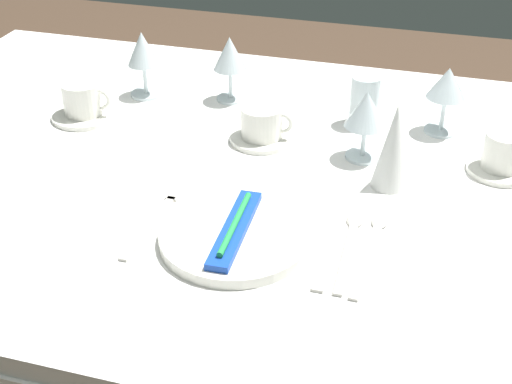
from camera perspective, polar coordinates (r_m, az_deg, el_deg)
name	(u,v)px	position (r m, az deg, el deg)	size (l,w,h in m)	color
dining_table	(280,210)	(1.35, 1.96, -1.43)	(1.80, 1.11, 0.74)	white
dinner_plate	(235,237)	(1.13, -1.68, -3.60)	(0.24, 0.24, 0.02)	white
toothbrush_package	(235,228)	(1.12, -1.70, -2.91)	(0.04, 0.21, 0.02)	blue
fork_outer	(156,218)	(1.19, -8.04, -2.10)	(0.03, 0.22, 0.00)	beige
dinner_knife	(329,248)	(1.12, 5.88, -4.50)	(0.02, 0.23, 0.00)	beige
spoon_soup	(350,242)	(1.14, 7.55, -3.96)	(0.03, 0.22, 0.01)	beige
spoon_dessert	(372,244)	(1.14, 9.28, -4.17)	(0.03, 0.23, 0.01)	beige
saucer_left	(500,169)	(1.39, 18.98, 1.73)	(0.12, 0.12, 0.01)	white
coffee_cup_left	(505,151)	(1.37, 19.34, 3.13)	(0.10, 0.07, 0.07)	white
saucer_right	(262,138)	(1.42, 0.46, 4.35)	(0.13, 0.13, 0.01)	white
coffee_cup_right	(263,122)	(1.40, 0.53, 5.65)	(0.11, 0.08, 0.06)	white
saucer_far	(85,115)	(1.55, -13.56, 6.02)	(0.14, 0.14, 0.01)	white
coffee_cup_far	(83,98)	(1.54, -13.68, 7.32)	(0.11, 0.08, 0.07)	white
wine_glass_centre	(366,112)	(1.33, 8.82, 6.34)	(0.08, 0.08, 0.14)	silver
wine_glass_left	(230,56)	(1.55, -2.11, 10.81)	(0.07, 0.07, 0.14)	silver
wine_glass_right	(447,86)	(1.46, 15.07, 8.17)	(0.08, 0.08, 0.14)	silver
wine_glass_far	(143,52)	(1.59, -9.07, 10.99)	(0.07, 0.07, 0.15)	silver
drink_tumbler	(364,103)	(1.49, 8.68, 7.06)	(0.06, 0.06, 0.10)	silver
napkin_folded	(394,146)	(1.26, 10.97, 3.65)	(0.07, 0.07, 0.16)	white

